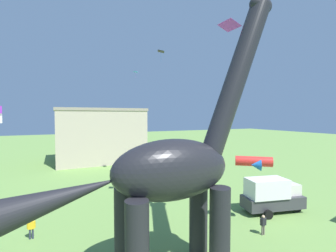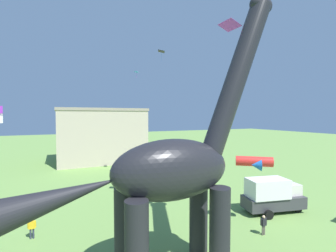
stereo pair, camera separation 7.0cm
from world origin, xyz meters
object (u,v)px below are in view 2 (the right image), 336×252
at_px(kite_drifting, 137,72).
at_px(kite_mid_left, 230,25).
at_px(person_strolling_adult, 264,223).
at_px(person_near_flyer, 32,226).
at_px(kite_far_right, 161,51).
at_px(dinosaur_sculpture, 171,170).
at_px(parked_box_truck, 273,195).
at_px(kite_near_high, 255,162).

xyz_separation_m(kite_drifting, kite_mid_left, (0.59, -19.62, 0.03)).
bearing_deg(person_strolling_adult, person_near_flyer, -62.40).
distance_m(person_strolling_adult, kite_far_right, 16.58).
relative_size(dinosaur_sculpture, person_near_flyer, 11.03).
bearing_deg(kite_mid_left, person_strolling_adult, -10.70).
relative_size(person_strolling_adult, kite_far_right, 1.54).
bearing_deg(kite_drifting, kite_mid_left, -88.27).
xyz_separation_m(dinosaur_sculpture, parked_box_truck, (12.47, 4.13, -4.38)).
distance_m(person_strolling_adult, kite_mid_left, 14.67).
height_order(kite_near_high, kite_mid_left, kite_mid_left).
bearing_deg(kite_mid_left, parked_box_truck, 18.08).
distance_m(dinosaur_sculpture, kite_mid_left, 10.85).
distance_m(dinosaur_sculpture, kite_far_right, 12.71).
height_order(person_near_flyer, kite_near_high, kite_near_high).
height_order(person_near_flyer, kite_mid_left, kite_mid_left).
bearing_deg(person_near_flyer, kite_mid_left, 52.74).
relative_size(parked_box_truck, kite_drifting, 6.54).
xyz_separation_m(person_near_flyer, kite_far_right, (10.57, 0.59, 13.94)).
xyz_separation_m(kite_mid_left, kite_far_right, (-2.25, 6.77, -0.42)).
height_order(person_strolling_adult, kite_mid_left, kite_mid_left).
bearing_deg(person_near_flyer, parked_box_truck, 67.48).
xyz_separation_m(person_strolling_adult, kite_drifting, (-3.54, 20.17, 14.33)).
bearing_deg(kite_mid_left, kite_far_right, 108.39).
height_order(dinosaur_sculpture, person_near_flyer, dinosaur_sculpture).
height_order(person_strolling_adult, person_near_flyer, person_near_flyer).
xyz_separation_m(dinosaur_sculpture, kite_near_high, (8.43, 2.37, -0.70)).
height_order(dinosaur_sculpture, kite_far_right, dinosaur_sculpture).
distance_m(dinosaur_sculpture, kite_near_high, 8.78).
xyz_separation_m(kite_near_high, kite_mid_left, (-3.05, -0.55, 9.95)).
bearing_deg(person_strolling_adult, kite_near_high, -134.56).
bearing_deg(person_strolling_adult, parked_box_truck, 175.45).
bearing_deg(kite_far_right, person_near_flyer, -176.79).
height_order(kite_near_high, kite_far_right, kite_far_right).
distance_m(parked_box_truck, kite_mid_left, 15.53).
xyz_separation_m(person_strolling_adult, kite_mid_left, (-2.94, 0.56, 14.36)).
relative_size(parked_box_truck, person_strolling_adult, 3.93).
xyz_separation_m(parked_box_truck, person_strolling_adult, (-4.14, -2.87, -0.73)).
relative_size(dinosaur_sculpture, kite_near_high, 5.65).
distance_m(parked_box_truck, kite_near_high, 5.74).
relative_size(dinosaur_sculpture, parked_box_truck, 2.81).
bearing_deg(dinosaur_sculpture, person_near_flyer, 156.51).
bearing_deg(kite_mid_left, kite_drifting, 91.73).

